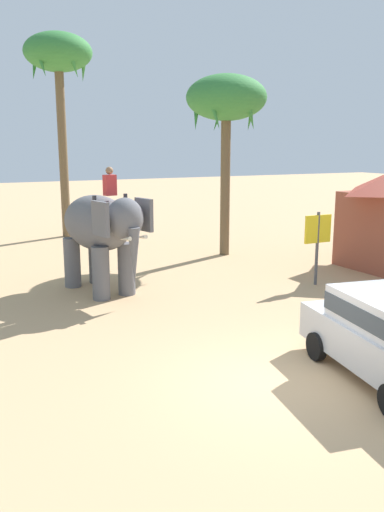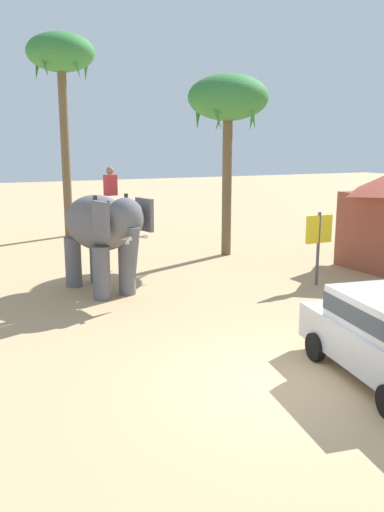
% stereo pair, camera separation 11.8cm
% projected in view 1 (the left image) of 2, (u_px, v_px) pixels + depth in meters
% --- Properties ---
extents(ground_plane, '(120.00, 120.00, 0.00)m').
position_uv_depth(ground_plane, '(281.00, 384.00, 10.06)').
color(ground_plane, tan).
extents(elephant_with_mahout, '(2.30, 4.01, 3.88)m').
position_uv_depth(elephant_with_mahout, '(101.00, 229.00, 15.96)').
color(elephant_with_mahout, slate).
rests_on(elephant_with_mahout, ground).
extents(palm_tree_behind_elephant, '(3.20, 3.20, 7.24)m').
position_uv_depth(palm_tree_behind_elephant, '(226.00, 102.00, 20.70)').
color(palm_tree_behind_elephant, brown).
rests_on(palm_tree_behind_elephant, ground).
extents(palm_tree_left_of_road, '(3.20, 3.20, 9.68)m').
position_uv_depth(palm_tree_left_of_road, '(58.00, 60.00, 24.67)').
color(palm_tree_left_of_road, brown).
rests_on(palm_tree_left_of_road, ground).
extents(signboard_yellow, '(1.00, 0.10, 2.40)m').
position_uv_depth(signboard_yellow, '(318.00, 234.00, 16.88)').
color(signboard_yellow, '#4C4C51').
rests_on(signboard_yellow, ground).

